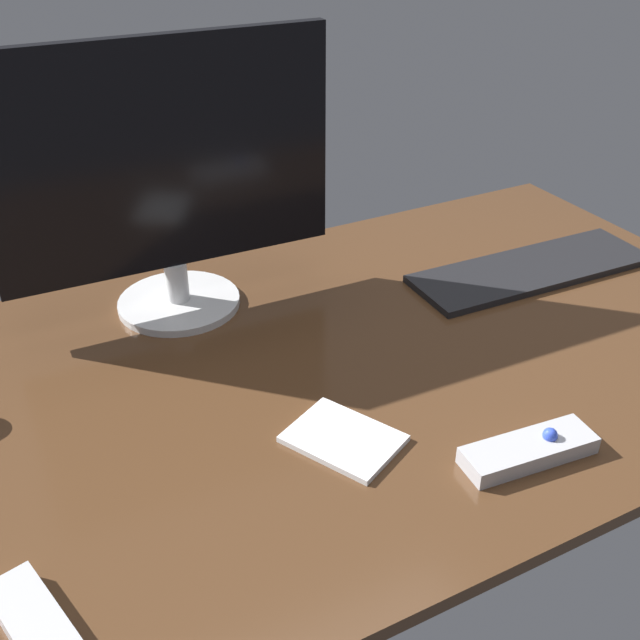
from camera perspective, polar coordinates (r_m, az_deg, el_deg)
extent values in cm
cube|color=#4C301C|center=(114.22, 2.82, -3.08)|extent=(140.00, 84.00, 2.00)
cylinder|color=silver|center=(127.80, -10.59, 1.34)|extent=(20.09, 20.09, 1.25)
cylinder|color=silver|center=(125.87, -10.76, 2.90)|extent=(3.72, 3.72, 6.69)
cube|color=black|center=(117.43, -11.79, 11.89)|extent=(53.21, 3.77, 35.23)
cube|color=black|center=(141.12, 15.70, 3.71)|extent=(45.82, 15.73, 1.23)
cube|color=#B7B7BC|center=(98.37, 15.47, -9.47)|extent=(17.88, 7.10, 2.35)
sphere|color=blue|center=(98.98, 16.99, -8.31)|extent=(1.90, 1.90, 1.90)
cube|color=white|center=(97.76, 1.78, -8.95)|extent=(15.32, 16.89, 0.83)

